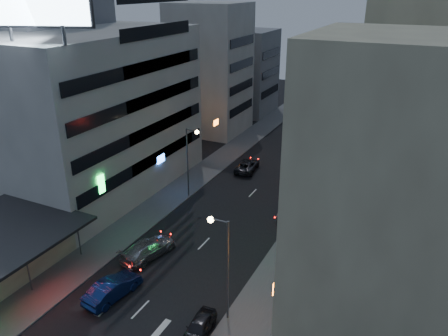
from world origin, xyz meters
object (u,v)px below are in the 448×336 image
Objects in this scene: road_car_blue at (113,289)px; road_car_silver at (148,248)px; parked_car_right_far at (321,167)px; parked_car_right_mid at (288,209)px; parked_car_left at (247,166)px; parked_car_right_near at (199,327)px.

road_car_blue reaches higher than road_car_silver.
road_car_blue reaches higher than parked_car_right_far.
parked_car_right_mid is 12.51m from parked_car_left.
parked_car_right_near is 18.94m from parked_car_right_mid.
parked_car_right_far is at bearing -165.91° from parked_car_left.
parked_car_right_far is at bearing 84.04° from parked_car_right_near.
road_car_silver is (-0.27, -21.72, 0.10)m from parked_car_left.
parked_car_right_far reaches higher than parked_car_left.
parked_car_right_far is at bearing -98.33° from road_car_silver.
parked_car_right_mid is 0.77× the size of road_car_silver.
parked_car_right_mid is 15.35m from road_car_silver.
road_car_blue reaches higher than parked_car_right_mid.
road_car_silver is (-0.76, 5.84, -0.00)m from road_car_blue.
road_car_blue is at bearing -111.57° from parked_car_right_far.
road_car_silver is at bearing -130.97° from parked_car_right_mid.
road_car_silver is at bearing -116.39° from parked_car_right_far.
road_car_silver reaches higher than parked_car_right_near.
parked_car_right_near is 31.55m from parked_car_right_far.
road_car_blue is 5.89m from road_car_silver.
parked_car_right_near is 0.71× the size of parked_car_right_far.
parked_car_right_near is at bearing 99.28° from parked_car_left.
parked_car_right_near is 10.75m from road_car_silver.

